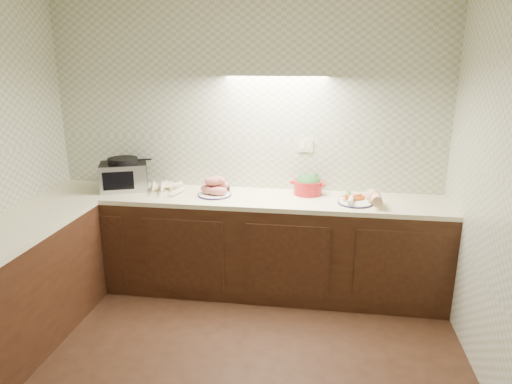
# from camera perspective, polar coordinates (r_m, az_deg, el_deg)

# --- Properties ---
(room) EXTENTS (3.60, 3.60, 2.60)m
(room) POSITION_cam_1_polar(r_m,az_deg,el_deg) (2.45, -8.38, 5.64)
(room) COLOR black
(room) RESTS_ON ground
(counter) EXTENTS (3.60, 3.60, 0.90)m
(counter) POSITION_cam_1_polar(r_m,az_deg,el_deg) (3.67, -14.93, -10.51)
(counter) COLOR black
(counter) RESTS_ON ground
(toaster_oven) EXTENTS (0.50, 0.45, 0.30)m
(toaster_oven) POSITION_cam_1_polar(r_m,az_deg,el_deg) (4.40, -16.19, 2.07)
(toaster_oven) COLOR black
(toaster_oven) RESTS_ON counter
(parsnip_pile) EXTENTS (0.38, 0.43, 0.09)m
(parsnip_pile) POSITION_cam_1_polar(r_m,az_deg,el_deg) (4.24, -11.08, 0.46)
(parsnip_pile) COLOR beige
(parsnip_pile) RESTS_ON counter
(sweet_potato_plate) EXTENTS (0.31, 0.30, 0.18)m
(sweet_potato_plate) POSITION_cam_1_polar(r_m,az_deg,el_deg) (4.08, -5.16, 0.56)
(sweet_potato_plate) COLOR #18153E
(sweet_potato_plate) RESTS_ON counter
(onion_bowl) EXTENTS (0.14, 0.14, 0.11)m
(onion_bowl) POSITION_cam_1_polar(r_m,az_deg,el_deg) (4.19, -4.26, 0.57)
(onion_bowl) COLOR black
(onion_bowl) RESTS_ON counter
(dutch_oven) EXTENTS (0.32, 0.30, 0.18)m
(dutch_oven) POSITION_cam_1_polar(r_m,az_deg,el_deg) (4.11, 6.50, 0.88)
(dutch_oven) COLOR #AF181B
(dutch_oven) RESTS_ON counter
(veg_plate) EXTENTS (0.37, 0.31, 0.14)m
(veg_plate) POSITION_cam_1_polar(r_m,az_deg,el_deg) (3.93, 13.30, -0.76)
(veg_plate) COLOR #18153E
(veg_plate) RESTS_ON counter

